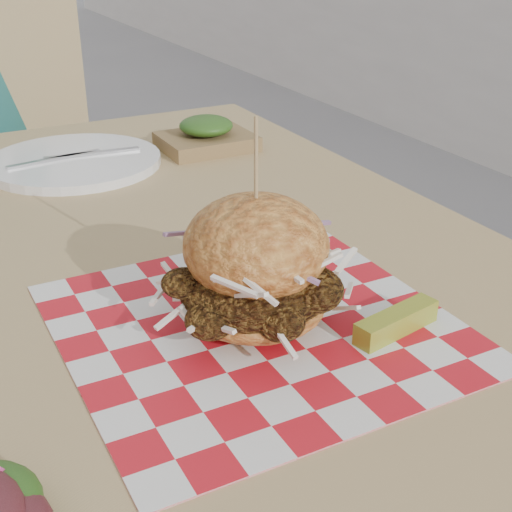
# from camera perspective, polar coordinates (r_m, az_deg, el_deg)

# --- Properties ---
(patio_table) EXTENTS (0.80, 1.20, 0.75)m
(patio_table) POSITION_cam_1_polar(r_m,az_deg,el_deg) (0.89, -7.91, -4.20)
(patio_table) COLOR tan
(patio_table) RESTS_ON ground
(patio_chair) EXTENTS (0.44, 0.45, 0.95)m
(patio_chair) POSITION_cam_1_polar(r_m,az_deg,el_deg) (1.82, -18.55, 6.63)
(patio_chair) COLOR tan
(patio_chair) RESTS_ON ground
(paper_liner) EXTENTS (0.36, 0.36, 0.00)m
(paper_liner) POSITION_cam_1_polar(r_m,az_deg,el_deg) (0.69, 0.00, -5.53)
(paper_liner) COLOR red
(paper_liner) RESTS_ON patio_table
(sandwich) EXTENTS (0.18, 0.18, 0.20)m
(sandwich) POSITION_cam_1_polar(r_m,az_deg,el_deg) (0.66, 0.00, -1.27)
(sandwich) COLOR #D38A3B
(sandwich) RESTS_ON paper_liner
(pickle_spear) EXTENTS (0.10, 0.04, 0.02)m
(pickle_spear) POSITION_cam_1_polar(r_m,az_deg,el_deg) (0.69, 11.17, -5.21)
(pickle_spear) COLOR olive
(pickle_spear) RESTS_ON paper_liner
(place_setting) EXTENTS (0.27, 0.27, 0.02)m
(place_setting) POSITION_cam_1_polar(r_m,az_deg,el_deg) (1.16, -14.33, 7.33)
(place_setting) COLOR white
(place_setting) RESTS_ON patio_table
(kraft_tray) EXTENTS (0.15, 0.12, 0.06)m
(kraft_tray) POSITION_cam_1_polar(r_m,az_deg,el_deg) (1.21, -3.99, 9.57)
(kraft_tray) COLOR brown
(kraft_tray) RESTS_ON patio_table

